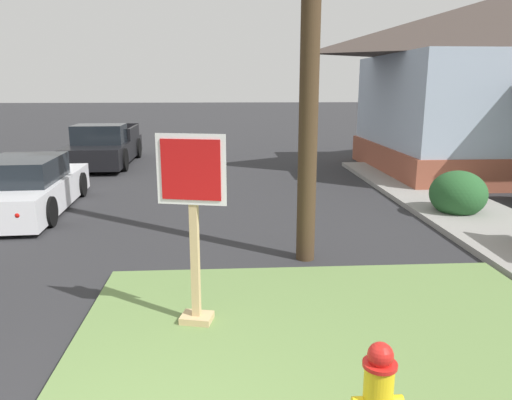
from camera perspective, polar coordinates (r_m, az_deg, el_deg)
The scene contains 7 objects.
grass_corner_patch at distance 5.62m, azimuth 9.34°, elevation -16.25°, with size 5.76×4.42×0.08m, color #668447.
sidewalk_strip at distance 10.63m, azimuth 26.20°, elevation -3.02°, with size 2.20×16.25×0.12m, color gray.
stop_sign at distance 5.53m, azimuth -7.29°, elevation -3.75°, with size 0.76×0.35×2.21m.
manhole_cover at distance 5.65m, azimuth -12.04°, elevation -16.56°, with size 0.70×0.70×0.02m, color black.
parked_sedan_white at distance 12.10m, azimuth -25.17°, elevation 1.28°, with size 2.00×4.57×1.25m.
pickup_truck_black at distance 18.37m, azimuth -17.30°, elevation 5.88°, with size 2.12×5.25×1.48m.
shrub_by_curb at distance 11.40m, azimuth 22.58°, elevation 0.67°, with size 1.20×1.20×1.01m, color #26572A.
Camera 1 is at (0.69, -2.77, 2.79)m, focal length 34.17 mm.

